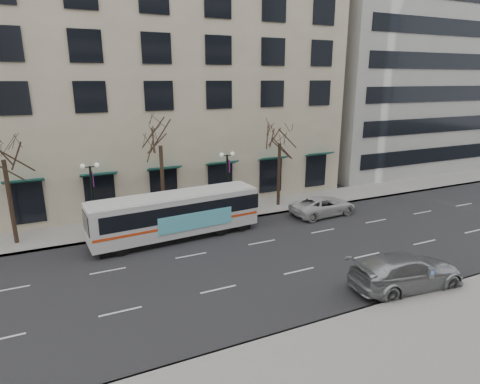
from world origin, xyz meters
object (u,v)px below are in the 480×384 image
city_bus (177,214)px  white_pickup (323,206)px  lamp_post_left (93,196)px  pay_station (431,275)px  tree_far_right (280,132)px  tree_far_mid (160,133)px  lamp_post_right (227,181)px  tree_far_left (1,145)px  silver_car (407,271)px

city_bus → white_pickup: size_ratio=2.14×
lamp_post_left → white_pickup: lamp_post_left is taller
pay_station → white_pickup: bearing=92.4°
white_pickup → pay_station: white_pickup is taller
lamp_post_left → tree_far_right: bearing=2.3°
tree_far_mid → pay_station: size_ratio=6.27×
tree_far_mid → lamp_post_left: 6.40m
tree_far_right → city_bus: 11.44m
tree_far_right → lamp_post_right: (-4.99, -0.60, -3.48)m
lamp_post_left → lamp_post_right: same height
pay_station → tree_far_left: bearing=154.7°
city_bus → silver_car: 14.81m
white_pickup → tree_far_mid: bearing=70.8°
white_pickup → silver_car: bearing=161.8°
pay_station → lamp_post_left: bearing=147.3°
city_bus → pay_station: (9.40, -12.88, -0.59)m
tree_far_left → pay_station: (19.49, -16.16, -5.56)m
lamp_post_right → city_bus: 5.73m
silver_car → white_pickup: silver_car is taller
lamp_post_left → city_bus: (5.09, -2.68, -1.22)m
tree_far_mid → city_bus: (0.09, -3.28, -5.18)m
lamp_post_right → pay_station: (4.48, -15.56, -1.81)m
white_pickup → pay_station: 12.96m
tree_far_right → lamp_post_left: size_ratio=1.55×
silver_car → white_pickup: 11.92m
lamp_post_right → city_bus: size_ratio=0.44×
tree_far_left → lamp_post_right: (15.01, -0.60, -3.75)m
white_pickup → tree_far_left: bearing=77.8°
city_bus → silver_car: size_ratio=1.88×
tree_far_mid → silver_car: tree_far_mid is taller
tree_far_mid → silver_car: 18.54m
pay_station → tree_far_mid: bearing=134.7°
city_bus → white_pickup: bearing=-5.5°
tree_far_left → tree_far_mid: bearing=0.0°
lamp_post_left → silver_car: 20.25m
tree_far_mid → city_bus: bearing=-88.4°
tree_far_mid → pay_station: bearing=-59.6°
silver_car → pay_station: (0.39, -1.16, 0.23)m
city_bus → white_pickup: city_bus is taller
tree_far_left → city_bus: tree_far_left is taller
tree_far_left → city_bus: 11.72m
tree_far_left → pay_station: size_ratio=6.12×
silver_car → pay_station: bearing=-155.3°
lamp_post_left → pay_station: bearing=-47.0°
city_bus → lamp_post_right: bearing=24.1°
tree_far_mid → tree_far_left: bearing=-180.0°
lamp_post_right → tree_far_mid: bearing=173.2°
tree_far_left → white_pickup: tree_far_left is taller
lamp_post_right → silver_car: size_ratio=0.83×
lamp_post_right → white_pickup: 8.02m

